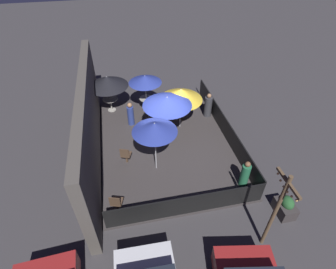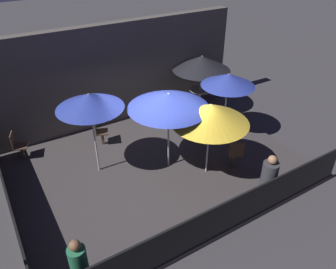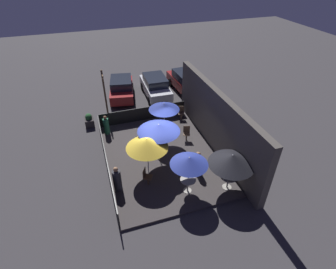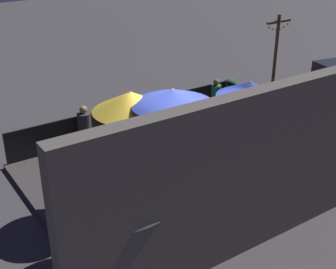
{
  "view_description": "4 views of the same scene",
  "coord_description": "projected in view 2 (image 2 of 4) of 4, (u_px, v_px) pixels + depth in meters",
  "views": [
    {
      "loc": [
        -9.32,
        1.81,
        8.55
      ],
      "look_at": [
        -0.57,
        -0.02,
        1.06
      ],
      "focal_mm": 28.0,
      "sensor_mm": 36.0,
      "label": 1
    },
    {
      "loc": [
        -3.79,
        -6.78,
        6.15
      ],
      "look_at": [
        0.26,
        -0.16,
        1.2
      ],
      "focal_mm": 35.0,
      "sensor_mm": 36.0,
      "label": 2
    },
    {
      "loc": [
        10.92,
        -3.14,
        9.72
      ],
      "look_at": [
        -0.53,
        0.6,
        1.12
      ],
      "focal_mm": 28.0,
      "sensor_mm": 36.0,
      "label": 3
    },
    {
      "loc": [
        6.65,
        9.09,
        6.55
      ],
      "look_at": [
        0.59,
        0.08,
        1.37
      ],
      "focal_mm": 50.0,
      "sensor_mm": 36.0,
      "label": 4
    }
  ],
  "objects": [
    {
      "name": "patio_umbrella_4",
      "position": [
        89.0,
        101.0,
        8.4
      ],
      "size": [
        1.78,
        1.78,
        2.44
      ],
      "color": "#B2B2B7",
      "rests_on": "patio_deck"
    },
    {
      "name": "patio_umbrella_1",
      "position": [
        202.0,
        63.0,
        12.0
      ],
      "size": [
        2.16,
        2.16,
        2.07
      ],
      "color": "#B2B2B7",
      "rests_on": "patio_deck"
    },
    {
      "name": "fence_front",
      "position": [
        224.0,
        218.0,
        7.38
      ],
      "size": [
        7.97,
        0.05,
        0.95
      ],
      "color": "black",
      "rests_on": "patio_deck"
    },
    {
      "name": "patio_umbrella_0",
      "position": [
        228.0,
        80.0,
        10.37
      ],
      "size": [
        1.73,
        1.73,
        2.12
      ],
      "color": "#B2B2B7",
      "rests_on": "patio_deck"
    },
    {
      "name": "patio_chair_1",
      "position": [
        100.0,
        131.0,
        10.46
      ],
      "size": [
        0.51,
        0.51,
        0.92
      ],
      "rotation": [
        0.0,
        0.0,
        -0.36
      ],
      "color": "#4C3828",
      "rests_on": "patio_deck"
    },
    {
      "name": "dining_table_1",
      "position": [
        200.0,
        93.0,
        12.64
      ],
      "size": [
        0.83,
        0.83,
        0.75
      ],
      "color": "#9E998E",
      "rests_on": "patio_deck"
    },
    {
      "name": "building_wall",
      "position": [
        110.0,
        77.0,
        11.23
      ],
      "size": [
        9.77,
        0.36,
        3.58
      ],
      "color": "#4C4742",
      "rests_on": "ground_plane"
    },
    {
      "name": "fence_side_left",
      "position": [
        10.0,
        204.0,
        7.75
      ],
      "size": [
        0.05,
        5.86,
        0.95
      ],
      "color": "black",
      "rests_on": "patio_deck"
    },
    {
      "name": "patio_umbrella_3",
      "position": [
        168.0,
        101.0,
        8.64
      ],
      "size": [
        2.22,
        2.22,
        2.35
      ],
      "color": "#B2B2B7",
      "rests_on": "patio_deck"
    },
    {
      "name": "dining_table_0",
      "position": [
        224.0,
        116.0,
        11.08
      ],
      "size": [
        0.74,
        0.74,
        0.77
      ],
      "color": "#9E998E",
      "rests_on": "patio_deck"
    },
    {
      "name": "patron_0",
      "position": [
        181.0,
        113.0,
        11.29
      ],
      "size": [
        0.39,
        0.39,
        1.29
      ],
      "rotation": [
        0.0,
        0.0,
        0.17
      ],
      "color": "navy",
      "rests_on": "patio_deck"
    },
    {
      "name": "patio_umbrella_2",
      "position": [
        210.0,
        114.0,
        8.51
      ],
      "size": [
        2.09,
        2.09,
        2.18
      ],
      "color": "#B2B2B7",
      "rests_on": "patio_deck"
    },
    {
      "name": "patron_1",
      "position": [
        268.0,
        180.0,
        8.27
      ],
      "size": [
        0.57,
        0.57,
        1.36
      ],
      "rotation": [
        0.0,
        0.0,
        5.45
      ],
      "color": "#333338",
      "rests_on": "patio_deck"
    },
    {
      "name": "patio_deck",
      "position": [
        158.0,
        167.0,
        9.81
      ],
      "size": [
        8.17,
        6.06,
        0.12
      ],
      "color": "#383333",
      "rests_on": "ground_plane"
    },
    {
      "name": "ground_plane",
      "position": [
        158.0,
        168.0,
        9.85
      ],
      "size": [
        60.0,
        60.0,
        0.0
      ],
      "primitive_type": "plane",
      "color": "#383538"
    },
    {
      "name": "patio_chair_0",
      "position": [
        235.0,
        153.0,
        9.4
      ],
      "size": [
        0.55,
        0.55,
        0.95
      ],
      "rotation": [
        0.0,
        0.0,
        1.03
      ],
      "color": "#4C3828",
      "rests_on": "patio_deck"
    },
    {
      "name": "patron_2",
      "position": [
        79.0,
        266.0,
        6.21
      ],
      "size": [
        0.41,
        0.41,
        1.28
      ],
      "rotation": [
        0.0,
        0.0,
        6.08
      ],
      "color": "#236642",
      "rests_on": "patio_deck"
    },
    {
      "name": "patio_chair_2",
      "position": [
        18.0,
        145.0,
        9.8
      ],
      "size": [
        0.5,
        0.5,
        0.91
      ],
      "rotation": [
        0.0,
        0.0,
        -0.31
      ],
      "color": "#4C3828",
      "rests_on": "patio_deck"
    }
  ]
}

